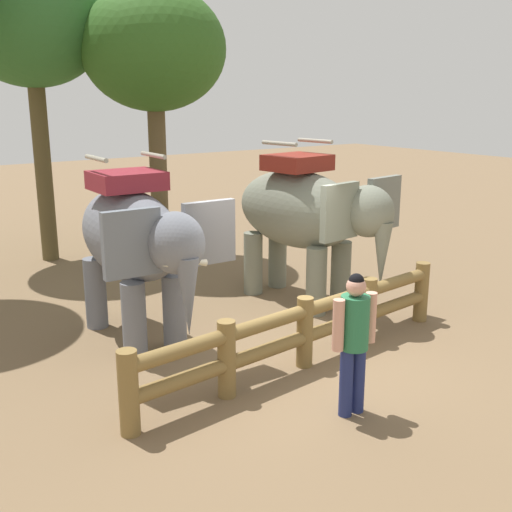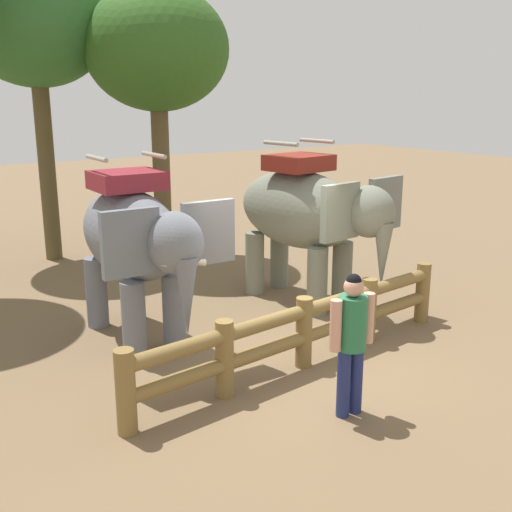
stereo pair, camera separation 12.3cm
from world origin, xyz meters
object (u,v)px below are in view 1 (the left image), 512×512
at_px(tree_back_center, 154,51).
at_px(tree_far_right, 31,26).
at_px(elephant_center, 306,214).
at_px(log_fence, 305,327).
at_px(tourist_woman_in_black, 354,334).
at_px(elephant_near_left, 136,241).

xyz_separation_m(tree_back_center, tree_far_right, (-2.23, 1.46, 0.52)).
bearing_deg(elephant_center, log_fence, -129.17).
bearing_deg(elephant_center, tourist_woman_in_black, -121.40).
distance_m(log_fence, elephant_near_left, 2.92).
height_order(elephant_near_left, tree_far_right, tree_far_right).
distance_m(tourist_woman_in_black, tree_far_right, 10.56).
height_order(elephant_center, tree_back_center, tree_back_center).
xyz_separation_m(log_fence, tourist_woman_in_black, (-0.41, -1.42, 0.45)).
bearing_deg(tourist_woman_in_black, tree_far_right, 94.40).
relative_size(elephant_center, tourist_woman_in_black, 1.98).
distance_m(log_fence, tree_far_right, 9.54).
xyz_separation_m(tourist_woman_in_black, tree_back_center, (1.49, 8.18, 3.73)).
bearing_deg(tree_far_right, tree_back_center, -33.16).
distance_m(elephant_center, tourist_woman_in_black, 4.35).
height_order(log_fence, elephant_center, elephant_center).
relative_size(log_fence, elephant_center, 1.66).
height_order(tourist_woman_in_black, tree_back_center, tree_back_center).
relative_size(elephant_near_left, tree_far_right, 0.51).
height_order(elephant_center, tourist_woman_in_black, elephant_center).
xyz_separation_m(elephant_near_left, tourist_woman_in_black, (1.17, -3.63, -0.62)).
bearing_deg(tree_far_right, tourist_woman_in_black, -85.60).
xyz_separation_m(elephant_near_left, tree_back_center, (2.66, 4.55, 3.11)).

